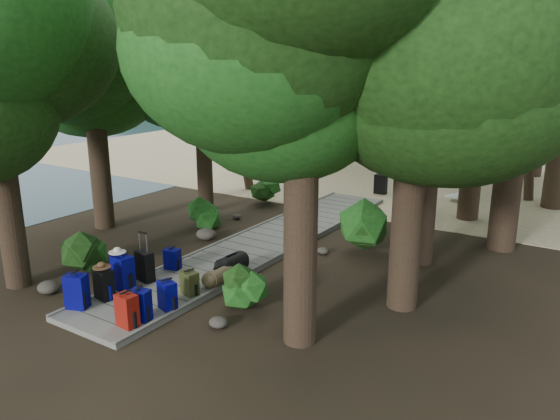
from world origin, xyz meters
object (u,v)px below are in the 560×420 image
Objects in this scene: backpack_left_b at (104,283)px; sun_lounger at (461,192)px; backpack_left_d at (172,258)px; backpack_right_b at (140,303)px; duffel_right_khaki at (218,276)px; lone_suitcase_on_sand at (381,184)px; backpack_right_d at (190,282)px; duffel_right_black at (232,264)px; backpack_left_c at (123,271)px; kayak at (317,167)px; backpack_right_a at (127,309)px; backpack_right_c at (167,294)px; suitcase_on_boardwalk at (145,266)px; backpack_left_a at (76,290)px.

backpack_left_b is 0.41× the size of sun_lounger.
backpack_right_b is at bearing -69.85° from backpack_left_d.
lone_suitcase_on_sand is (-0.43, 10.16, 0.07)m from duffel_right_khaki.
backpack_right_d is 1.40m from duffel_right_black.
kayak is (-3.06, 13.98, -0.35)m from backpack_left_c.
backpack_left_b is 13.34m from sun_lounger.
backpack_left_b is 0.20× the size of kayak.
duffel_right_black is 1.00× the size of lone_suitcase_on_sand.
backpack_right_a is at bearing -95.05° from duffel_right_khaki.
suitcase_on_boardwalk reaches higher than backpack_right_c.
backpack_right_d is 0.32× the size of sun_lounger.
backpack_right_b is 1.40m from backpack_right_d.
backpack_right_c is 0.18× the size of kayak.
duffel_right_black is (1.49, 3.11, -0.17)m from backpack_left_a.
suitcase_on_boardwalk is at bearing -130.93° from duffel_right_black.
suitcase_on_boardwalk is at bearing 95.01° from backpack_left_c.
backpack_right_c is 0.93× the size of suitcase_on_boardwalk.
backpack_left_d is (0.12, 2.59, -0.12)m from backpack_left_a.
backpack_left_c is 1.50m from backpack_right_d.
backpack_left_c is at bearing 100.10° from backpack_left_b.
backpack_left_b is at bearing 57.55° from backpack_left_a.
backpack_right_a is (1.44, 0.01, -0.04)m from backpack_left_a.
backpack_right_b is (1.35, -0.26, -0.01)m from backpack_left_b.
backpack_left_b is 1.30× the size of backpack_left_d.
backpack_left_c reaches higher than suitcase_on_boardwalk.
kayak is (-3.09, 13.39, -0.27)m from suitcase_on_boardwalk.
backpack_left_c is at bearing -82.04° from suitcase_on_boardwalk.
backpack_left_b is at bearing -100.63° from backpack_left_d.
backpack_left_b reaches higher than backpack_right_a.
backpack_left_a is at bearing -82.26° from suitcase_on_boardwalk.
backpack_left_d is at bearing -86.66° from sun_lounger.
sun_lounger is at bearing 66.69° from backpack_right_b.
backpack_left_a reaches higher than backpack_left_d.
duffel_right_khaki is 0.16× the size of kayak.
sun_lounger is at bearing 90.94° from backpack_right_d.
backpack_right_a is (1.37, -1.12, -0.07)m from backpack_left_c.
suitcase_on_boardwalk reaches higher than lone_suitcase_on_sand.
backpack_left_a is 2.59m from backpack_left_d.
backpack_right_c reaches higher than duffel_right_black.
sun_lounger is (3.84, 10.77, -0.10)m from backpack_left_d.
backpack_right_d is at bearing 46.56° from backpack_left_b.
duffel_right_khaki is (0.05, 1.53, -0.13)m from backpack_right_c.
suitcase_on_boardwalk reaches higher than duffel_right_khaki.
suitcase_on_boardwalk is (-1.44, 0.77, 0.03)m from backpack_right_c.
kayak is at bearing 79.46° from backpack_left_a.
backpack_right_c is at bearing 9.83° from backpack_left_a.
backpack_left_c is at bearing -84.64° from sun_lounger.
backpack_right_d is (0.01, 1.71, -0.07)m from backpack_right_a.
backpack_right_a is 1.27× the size of backpack_right_d.
backpack_left_c is 1.49m from backpack_right_c.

